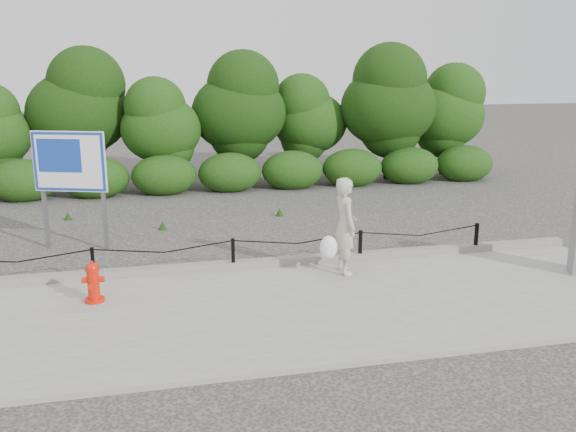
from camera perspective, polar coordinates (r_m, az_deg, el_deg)
The scene contains 8 objects.
ground at distance 11.52m, azimuth -5.12°, elevation -5.36°, with size 90.00×90.00×0.00m, color #2D2B28.
sidewalk at distance 9.66m, azimuth -3.45°, elevation -8.97°, with size 14.00×4.00×0.08m, color gray.
curb at distance 11.52m, azimuth -5.17°, elevation -4.58°, with size 14.00×0.22×0.14m, color slate.
chain_barrier at distance 11.38m, azimuth -5.17°, elevation -3.19°, with size 10.06×0.06×0.60m.
treeline at distance 19.81m, azimuth -8.78°, elevation 9.82°, with size 20.36×3.60×4.49m.
fire_hydrant at distance 10.32m, azimuth -17.75°, elevation -5.95°, with size 0.36×0.36×0.68m.
pedestrian at distance 11.07m, azimuth 5.26°, elevation -1.04°, with size 0.73×0.66×1.78m.
advertising_sign at distance 13.36m, azimuth -19.76°, elevation 4.34°, with size 1.49×0.61×2.50m.
Camera 1 is at (-1.44, -10.78, 3.79)m, focal length 38.00 mm.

